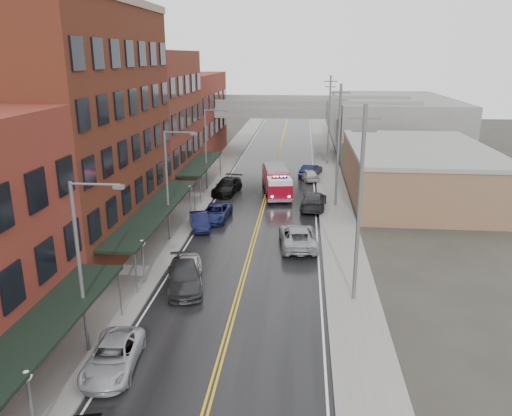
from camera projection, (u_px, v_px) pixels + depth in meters
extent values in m
cube|color=black|center=(259.00, 220.00, 45.83)|extent=(11.00, 160.00, 0.02)
cube|color=slate|center=(181.00, 217.00, 46.48)|extent=(3.00, 160.00, 0.15)
cube|color=slate|center=(340.00, 222.00, 45.15)|extent=(3.00, 160.00, 0.15)
cube|color=gray|center=(199.00, 218.00, 46.33)|extent=(0.30, 160.00, 0.15)
cube|color=gray|center=(321.00, 221.00, 45.30)|extent=(0.30, 160.00, 0.15)
cube|color=#4E2114|center=(77.00, 132.00, 37.73)|extent=(9.00, 20.00, 18.00)
cube|color=#5A231B|center=(148.00, 122.00, 54.82)|extent=(9.00, 15.00, 15.00)
cube|color=maroon|center=(185.00, 117.00, 71.91)|extent=(9.00, 20.00, 12.00)
cube|color=brown|center=(417.00, 173.00, 53.15)|extent=(14.00, 22.00, 5.00)
cube|color=slate|center=(391.00, 123.00, 81.07)|extent=(18.00, 30.00, 8.00)
cube|color=black|center=(27.00, 343.00, 20.90)|extent=(2.60, 16.00, 0.18)
cylinder|color=slate|center=(120.00, 294.00, 28.47)|extent=(0.10, 0.10, 3.00)
cube|color=black|center=(156.00, 209.00, 38.97)|extent=(2.60, 18.00, 0.18)
cylinder|color=slate|center=(136.00, 273.00, 31.13)|extent=(0.10, 0.10, 3.00)
cylinder|color=slate|center=(195.00, 198.00, 47.49)|extent=(0.10, 0.10, 3.00)
cube|color=black|center=(201.00, 163.00, 55.62)|extent=(2.60, 13.00, 0.18)
cylinder|color=slate|center=(200.00, 190.00, 50.16)|extent=(0.10, 0.10, 3.00)
cylinder|color=slate|center=(220.00, 165.00, 61.76)|extent=(0.10, 0.10, 3.00)
cylinder|color=#59595B|center=(32.00, 409.00, 19.37)|extent=(0.14, 0.14, 2.80)
sphere|color=silver|center=(26.00, 376.00, 18.93)|extent=(0.44, 0.44, 0.44)
cylinder|color=#59595B|center=(143.00, 265.00, 32.69)|extent=(0.14, 0.14, 2.80)
sphere|color=silver|center=(142.00, 243.00, 32.24)|extent=(0.44, 0.44, 0.44)
cylinder|color=#59595B|center=(190.00, 204.00, 46.00)|extent=(0.14, 0.14, 2.80)
sphere|color=silver|center=(190.00, 188.00, 45.56)|extent=(0.44, 0.44, 0.44)
cylinder|color=#59595B|center=(80.00, 271.00, 24.20)|extent=(0.18, 0.18, 9.00)
cylinder|color=#59595B|center=(95.00, 184.00, 22.79)|extent=(2.40, 0.12, 0.12)
cube|color=#59595B|center=(119.00, 187.00, 22.72)|extent=(0.50, 0.22, 0.18)
cylinder|color=#59595B|center=(167.00, 188.00, 39.42)|extent=(0.18, 0.18, 9.00)
cylinder|color=#59595B|center=(180.00, 132.00, 38.01)|extent=(2.40, 0.12, 0.12)
cube|color=#59595B|center=(194.00, 134.00, 37.94)|extent=(0.50, 0.22, 0.18)
cylinder|color=#59595B|center=(206.00, 151.00, 54.64)|extent=(0.18, 0.18, 9.00)
cylinder|color=#59595B|center=(216.00, 110.00, 53.24)|extent=(2.40, 0.12, 0.12)
cube|color=#59595B|center=(226.00, 111.00, 53.16)|extent=(0.50, 0.22, 0.18)
cylinder|color=#59595B|center=(359.00, 208.00, 29.14)|extent=(0.24, 0.24, 12.00)
cube|color=#59595B|center=(365.00, 118.00, 27.61)|extent=(1.80, 0.12, 0.12)
cube|color=#59595B|center=(364.00, 131.00, 27.82)|extent=(1.40, 0.12, 0.12)
cylinder|color=#59595B|center=(338.00, 147.00, 48.17)|extent=(0.24, 0.24, 12.00)
cube|color=#59595B|center=(341.00, 92.00, 46.64)|extent=(1.80, 0.12, 0.12)
cube|color=#59595B|center=(340.00, 100.00, 46.84)|extent=(1.40, 0.12, 0.12)
cylinder|color=#59595B|center=(329.00, 121.00, 67.19)|extent=(0.24, 0.24, 12.00)
cube|color=#59595B|center=(331.00, 81.00, 65.66)|extent=(1.80, 0.12, 0.12)
cube|color=#59595B|center=(330.00, 87.00, 65.87)|extent=(1.40, 0.12, 0.12)
cube|color=slate|center=(278.00, 109.00, 74.29)|extent=(40.00, 10.00, 1.50)
cube|color=slate|center=(207.00, 134.00, 76.39)|extent=(1.60, 8.00, 6.00)
cube|color=slate|center=(352.00, 136.00, 74.39)|extent=(1.60, 8.00, 6.00)
cube|color=maroon|center=(275.00, 178.00, 54.79)|extent=(3.36, 5.86, 2.11)
cube|color=maroon|center=(279.00, 190.00, 51.14)|extent=(2.90, 2.98, 1.51)
cube|color=silver|center=(279.00, 181.00, 50.84)|extent=(2.74, 2.76, 0.50)
cube|color=black|center=(279.00, 187.00, 51.24)|extent=(2.76, 1.99, 0.80)
cube|color=slate|center=(276.00, 168.00, 54.43)|extent=(3.05, 5.42, 0.30)
cube|color=black|center=(279.00, 178.00, 50.74)|extent=(1.63, 0.53, 0.14)
sphere|color=#FF0C0C|center=(274.00, 177.00, 50.69)|extent=(0.20, 0.20, 0.20)
sphere|color=#1933FF|center=(285.00, 177.00, 50.75)|extent=(0.20, 0.20, 0.20)
cylinder|color=black|center=(269.00, 198.00, 51.20)|extent=(1.05, 0.51, 1.01)
cylinder|color=black|center=(290.00, 197.00, 51.33)|extent=(1.05, 0.51, 1.01)
cylinder|color=black|center=(266.00, 189.00, 54.55)|extent=(1.05, 0.51, 1.01)
cylinder|color=black|center=(286.00, 189.00, 54.69)|extent=(1.05, 0.51, 1.01)
cylinder|color=black|center=(264.00, 183.00, 56.95)|extent=(1.05, 0.51, 1.01)
cylinder|color=black|center=(283.00, 183.00, 57.08)|extent=(1.05, 0.51, 1.01)
imported|color=#A7A9AF|center=(113.00, 357.00, 23.97)|extent=(2.71, 5.11, 1.37)
imported|color=#2B2C2E|center=(185.00, 277.00, 32.33)|extent=(3.43, 5.76, 1.56)
imported|color=silver|center=(188.00, 270.00, 33.38)|extent=(2.61, 4.71, 1.52)
imported|color=black|center=(199.00, 221.00, 43.42)|extent=(2.69, 4.46, 1.39)
imported|color=#141B4B|center=(216.00, 213.00, 45.73)|extent=(2.65, 5.15, 1.39)
imported|color=black|center=(227.00, 186.00, 54.50)|extent=(3.09, 5.89, 1.63)
imported|color=#979B9F|center=(298.00, 236.00, 39.36)|extent=(3.36, 6.24, 1.67)
imported|color=#28282A|center=(314.00, 200.00, 49.13)|extent=(2.90, 5.96, 1.67)
imported|color=silver|center=(308.00, 175.00, 60.20)|extent=(2.87, 4.47, 1.41)
imported|color=black|center=(311.00, 170.00, 62.10)|extent=(3.05, 4.95, 1.54)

